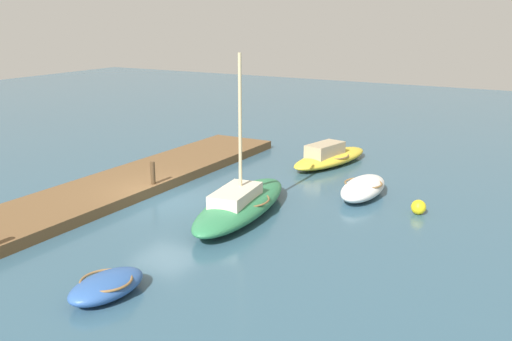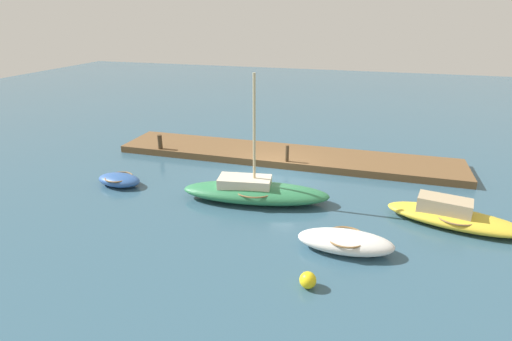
# 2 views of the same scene
# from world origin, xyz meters

# --- Properties ---
(ground_plane) EXTENTS (84.00, 84.00, 0.00)m
(ground_plane) POSITION_xyz_m (0.00, 0.00, 0.00)
(ground_plane) COLOR #33566B
(dock_platform) EXTENTS (19.90, 3.43, 0.40)m
(dock_platform) POSITION_xyz_m (0.00, -2.40, 0.20)
(dock_platform) COLOR brown
(dock_platform) RESTS_ON ground_plane
(sailboat_green) EXTENTS (6.92, 2.93, 5.79)m
(sailboat_green) POSITION_xyz_m (0.11, 3.53, 0.48)
(sailboat_green) COLOR #2D7A4C
(sailboat_green) RESTS_ON ground_plane
(rowboat_white) EXTENTS (3.49, 1.55, 0.74)m
(rowboat_white) POSITION_xyz_m (-4.23, 6.56, 0.38)
(rowboat_white) COLOR white
(rowboat_white) RESTS_ON ground_plane
(motorboat_yellow) EXTENTS (5.53, 2.72, 1.12)m
(motorboat_yellow) POSITION_xyz_m (-8.26, 3.41, 0.40)
(motorboat_yellow) COLOR gold
(motorboat_yellow) RESTS_ON ground_plane
(dinghy_blue) EXTENTS (2.35, 1.45, 0.59)m
(dinghy_blue) POSITION_xyz_m (7.08, 3.74, 0.30)
(dinghy_blue) COLOR #2D569E
(dinghy_blue) RESTS_ON ground_plane
(mooring_post_west) EXTENTS (0.19, 0.19, 0.93)m
(mooring_post_west) POSITION_xyz_m (-0.44, -0.94, 0.87)
(mooring_post_west) COLOR #47331E
(mooring_post_west) RESTS_ON dock_platform
(mooring_post_mid_west) EXTENTS (0.27, 0.27, 0.86)m
(mooring_post_mid_west) POSITION_xyz_m (7.34, -0.94, 0.83)
(mooring_post_mid_west) COLOR #47331E
(mooring_post_mid_west) RESTS_ON dock_platform
(marker_buoy) EXTENTS (0.54, 0.54, 0.54)m
(marker_buoy) POSITION_xyz_m (-3.28, 9.02, 0.27)
(marker_buoy) COLOR yellow
(marker_buoy) RESTS_ON ground_plane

